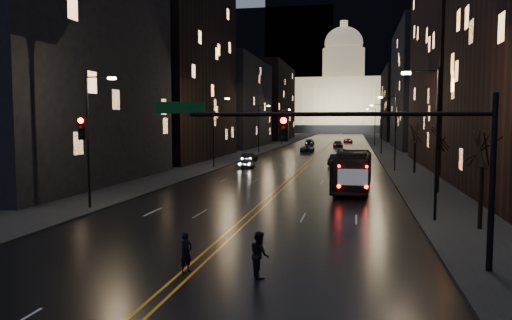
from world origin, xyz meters
The scene contains 37 objects.
ground centered at (0.00, 0.00, 0.00)m, with size 900.00×900.00×0.00m, color black.
road centered at (0.00, 130.00, 0.01)m, with size 20.00×320.00×0.02m, color black.
sidewalk_left centered at (-14.00, 130.00, 0.08)m, with size 8.00×320.00×0.16m, color black.
sidewalk_right centered at (14.00, 130.00, 0.08)m, with size 8.00×320.00×0.16m, color black.
center_line centered at (0.00, 130.00, 0.03)m, with size 0.62×320.00×0.01m, color orange.
building_left_near centered at (-21.00, 22.00, 11.00)m, with size 12.00×28.00×22.00m, color black.
building_left_mid centered at (-21.00, 54.00, 14.00)m, with size 12.00×30.00×28.00m, color black.
building_left_far centered at (-21.00, 92.00, 10.00)m, with size 12.00×34.00×20.00m, color black.
building_left_dist centered at (-21.00, 140.00, 12.00)m, with size 12.00×40.00×24.00m, color black.
building_right_tall centered at (21.00, 50.00, 19.00)m, with size 12.00×30.00×38.00m, color black.
building_right_mid centered at (21.00, 92.00, 13.00)m, with size 12.00×34.00×26.00m, color black.
building_right_dist centered at (21.00, 140.00, 11.00)m, with size 12.00×40.00×22.00m, color black.
mountain_ridge centered at (40.00, 380.00, 65.00)m, with size 520.00×60.00×130.00m, color black.
capitol centered at (0.00, 250.00, 17.15)m, with size 90.00×50.00×58.50m.
traffic_signal centered at (5.91, 0.00, 5.10)m, with size 17.29×0.45×7.00m.
streetlamp_right_near centered at (10.81, 10.00, 5.08)m, with size 2.13×0.25×9.00m.
streetlamp_left_near centered at (-10.81, 10.00, 5.08)m, with size 2.13×0.25×9.00m.
streetlamp_right_mid centered at (10.81, 40.00, 5.08)m, with size 2.13×0.25×9.00m.
streetlamp_left_mid centered at (-10.81, 40.00, 5.08)m, with size 2.13×0.25×9.00m.
streetlamp_right_far centered at (10.81, 70.00, 5.08)m, with size 2.13×0.25×9.00m.
streetlamp_left_far centered at (-10.81, 70.00, 5.08)m, with size 2.13×0.25×9.00m.
streetlamp_right_dist centered at (10.81, 100.00, 5.08)m, with size 2.13×0.25×9.00m.
streetlamp_left_dist centered at (-10.81, 100.00, 5.08)m, with size 2.13×0.25×9.00m.
tree_right_near centered at (13.00, 8.00, 4.53)m, with size 2.40×2.40×6.65m.
tree_right_mid centered at (13.00, 22.00, 4.53)m, with size 2.40×2.40×6.65m.
tree_right_far centered at (13.00, 38.00, 4.53)m, with size 2.40×2.40×6.65m.
bus centered at (6.24, 22.99, 1.67)m, with size 2.80×11.98×3.34m, color black.
oncoming_car_a centered at (-6.79, 40.86, 0.67)m, with size 1.59×3.95×1.35m, color black.
oncoming_car_b centered at (-8.50, 49.71, 0.70)m, with size 1.48×4.25×1.40m, color black.
oncoming_car_c centered at (-2.50, 75.29, 0.65)m, with size 2.16×4.69×1.30m, color black.
oncoming_car_d centered at (-4.51, 102.74, 0.76)m, with size 2.13×5.24×1.52m, color black.
receding_car_a centered at (3.98, 47.28, 0.75)m, with size 1.59×4.55×1.50m, color black.
receding_car_b centered at (4.34, 62.37, 0.78)m, with size 1.84×4.56×1.55m, color black.
receding_car_c centered at (2.72, 92.37, 0.75)m, with size 2.10×5.17×1.50m, color black.
receding_car_d centered at (4.62, 116.79, 0.64)m, with size 2.14×4.64×1.29m, color black.
pedestrian_a centered at (-0.06, -2.00, 0.80)m, with size 0.58×0.38×1.60m, color black.
pedestrian_b centered at (2.86, -2.00, 0.88)m, with size 0.86×0.47×1.76m, color black.
Camera 1 is at (6.33, -20.23, 5.92)m, focal length 35.00 mm.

